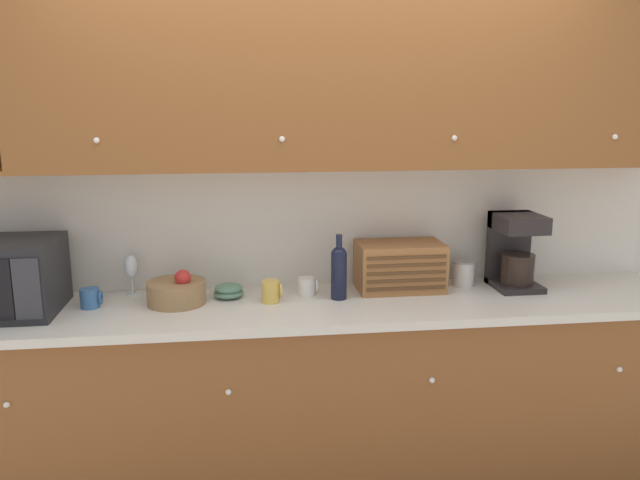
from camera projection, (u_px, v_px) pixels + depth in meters
The scene contains 16 objects.
ground_plane at pixel (315, 442), 3.45m from camera, with size 24.00×24.00×0.00m, color slate.
wall_back at pixel (314, 209), 3.20m from camera, with size 5.98×0.06×2.60m.
counter_unit at pixel (323, 390), 3.05m from camera, with size 3.60×0.65×0.92m.
backsplash_panel at pixel (315, 225), 3.18m from camera, with size 3.58×0.01×0.61m.
upper_cabinets at pixel (353, 80), 2.90m from camera, with size 3.58×0.35×0.82m.
microwave at pixel (1, 277), 2.75m from camera, with size 0.49×0.42×0.33m.
mug at pixel (90, 298), 2.85m from camera, with size 0.10×0.09×0.09m.
wine_glass at pixel (131, 268), 3.02m from camera, with size 0.06×0.06×0.20m.
fruit_basket at pixel (177, 292), 2.90m from camera, with size 0.27×0.27×0.17m.
bowl_stack_on_counter at pixel (229, 291), 3.00m from camera, with size 0.14×0.14×0.07m.
mug_patterned_third at pixel (271, 291), 2.92m from camera, with size 0.10×0.08×0.10m.
mug_blue_second at pixel (307, 286), 3.04m from camera, with size 0.10×0.09×0.09m.
wine_bottle at pixel (339, 270), 2.96m from camera, with size 0.08×0.08×0.31m.
bread_box at pixel (400, 266), 3.12m from camera, with size 0.42×0.26×0.24m.
storage_canister at pixel (463, 273), 3.19m from camera, with size 0.12×0.12×0.13m.
coffee_maker at pixel (515, 250), 3.15m from camera, with size 0.22×0.26×0.38m.
Camera 1 is at (-0.38, -3.11, 1.82)m, focal length 35.00 mm.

